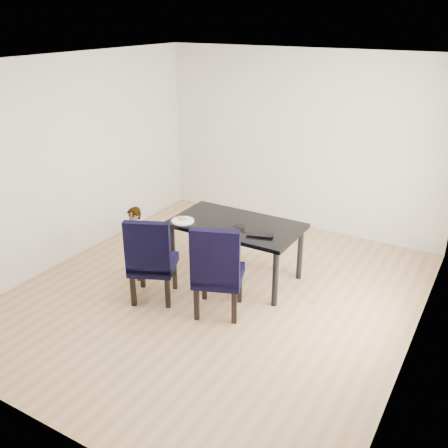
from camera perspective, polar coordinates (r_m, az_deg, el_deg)
The scene contains 14 objects.
floor at distance 6.13m, azimuth -0.95°, elevation -8.01°, with size 4.50×5.00×0.01m, color tan.
ceiling at distance 5.26m, azimuth -1.15°, elevation 18.12°, with size 4.50×5.00×0.01m, color white.
wall_back at distance 7.71m, azimuth 8.77°, elevation 9.28°, with size 4.50×0.01×2.70m, color silver.
wall_front at distance 3.83m, azimuth -21.02°, elevation -6.91°, with size 4.50×0.01×2.70m, color silver.
wall_left at distance 6.94m, azimuth -17.29°, elevation 6.94°, with size 0.01×5.00×2.70m, color silver.
wall_right at distance 4.86m, azimuth 22.36°, elevation -0.66°, with size 0.01×5.00×2.70m, color white.
dining_table at distance 6.33m, azimuth 1.37°, elevation -3.03°, with size 1.60×0.90×0.75m, color black.
chair_left at distance 5.87m, azimuth -8.12°, elevation -3.77°, with size 0.51×0.53×1.06m, color black.
chair_right at distance 5.54m, azimuth -0.62°, elevation -5.02°, with size 0.53×0.55×1.10m, color black.
child at distance 6.36m, azimuth -10.09°, elevation -2.21°, with size 0.35×0.23×0.96m, color orange.
plate at distance 6.24m, azimuth -4.73°, elevation 0.37°, with size 0.28×0.28×0.02m, color white.
sandwich at distance 6.23m, azimuth -4.84°, elevation 0.67°, with size 0.14×0.06×0.05m, color gold.
laptop at distance 5.87m, azimuth 4.17°, elevation -1.07°, with size 0.32×0.20×0.03m, color black.
cable_tangle at distance 5.96m, azimuth 1.67°, elevation -0.75°, with size 0.14×0.14×0.01m, color black.
Camera 1 is at (2.73, -4.48, 3.17)m, focal length 40.00 mm.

